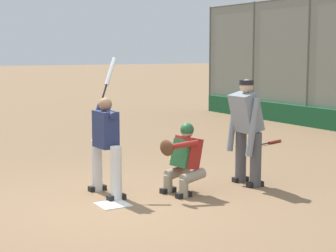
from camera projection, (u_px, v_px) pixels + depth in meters
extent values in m
plane|color=#846647|center=(113.00, 205.00, 7.99)|extent=(160.00, 160.00, 0.00)
cube|color=white|center=(113.00, 204.00, 7.99)|extent=(0.43, 0.43, 0.01)
cylinder|color=#515651|center=(308.00, 61.00, 16.31)|extent=(0.08, 0.08, 3.79)
cylinder|color=#515651|center=(253.00, 60.00, 18.48)|extent=(0.08, 0.08, 3.79)
cylinder|color=#515651|center=(210.00, 59.00, 20.65)|extent=(0.08, 0.08, 3.79)
cylinder|color=silver|center=(116.00, 173.00, 8.19)|extent=(0.17, 0.17, 0.80)
cube|color=black|center=(116.00, 197.00, 8.24)|extent=(0.12, 0.28, 0.08)
cylinder|color=silver|center=(97.00, 166.00, 8.76)|extent=(0.17, 0.17, 0.80)
cube|color=black|center=(97.00, 188.00, 8.80)|extent=(0.12, 0.28, 0.08)
cube|color=navy|center=(106.00, 129.00, 8.39)|extent=(0.44, 0.26, 0.55)
sphere|color=#936B4C|center=(105.00, 104.00, 8.34)|extent=(0.20, 0.20, 0.20)
cylinder|color=navy|center=(107.00, 110.00, 8.38)|extent=(0.57, 0.13, 0.21)
cylinder|color=navy|center=(99.00, 109.00, 8.60)|extent=(0.13, 0.16, 0.15)
sphere|color=black|center=(100.00, 105.00, 8.61)|extent=(0.04, 0.04, 0.04)
cylinder|color=black|center=(103.00, 95.00, 8.67)|extent=(0.15, 0.19, 0.31)
cylinder|color=#B7BCC1|center=(111.00, 71.00, 8.83)|extent=(0.24, 0.30, 0.45)
cylinder|color=gray|center=(184.00, 188.00, 8.37)|extent=(0.14, 0.14, 0.28)
cylinder|color=gray|center=(193.00, 176.00, 8.47)|extent=(0.22, 0.44, 0.22)
cube|color=black|center=(184.00, 195.00, 8.39)|extent=(0.14, 0.27, 0.08)
cylinder|color=gray|center=(168.00, 184.00, 8.66)|extent=(0.14, 0.14, 0.28)
cylinder|color=gray|center=(177.00, 172.00, 8.76)|extent=(0.22, 0.44, 0.22)
cube|color=black|center=(168.00, 190.00, 8.68)|extent=(0.14, 0.27, 0.08)
cube|color=maroon|center=(187.00, 152.00, 8.59)|extent=(0.45, 0.38, 0.51)
cube|color=#235B33|center=(180.00, 153.00, 8.51)|extent=(0.38, 0.18, 0.42)
sphere|color=tan|center=(187.00, 132.00, 8.55)|extent=(0.19, 0.19, 0.19)
sphere|color=#235B33|center=(187.00, 130.00, 8.55)|extent=(0.21, 0.21, 0.21)
cylinder|color=maroon|center=(182.00, 145.00, 8.32)|extent=(0.20, 0.50, 0.15)
ellipsoid|color=#56331E|center=(167.00, 148.00, 8.25)|extent=(0.31, 0.14, 0.24)
cylinder|color=tan|center=(177.00, 149.00, 8.78)|extent=(0.13, 0.29, 0.41)
cylinder|color=#4C4C51|center=(256.00, 160.00, 9.01)|extent=(0.18, 0.18, 0.88)
cube|color=black|center=(255.00, 184.00, 9.07)|extent=(0.12, 0.28, 0.08)
cylinder|color=#4C4C51|center=(241.00, 156.00, 9.36)|extent=(0.18, 0.18, 0.88)
cube|color=black|center=(240.00, 179.00, 9.42)|extent=(0.12, 0.28, 0.08)
cube|color=gray|center=(246.00, 112.00, 9.06)|extent=(0.49, 0.43, 0.67)
sphere|color=tan|center=(246.00, 86.00, 9.00)|extent=(0.22, 0.22, 0.22)
cylinder|color=black|center=(246.00, 82.00, 9.00)|extent=(0.23, 0.23, 0.08)
cylinder|color=gray|center=(253.00, 127.00, 8.82)|extent=(0.16, 0.25, 0.94)
cylinder|color=gray|center=(233.00, 123.00, 9.30)|extent=(0.15, 0.25, 0.94)
sphere|color=black|center=(260.00, 145.00, 12.95)|extent=(0.04, 0.04, 0.04)
cylinder|color=black|center=(265.00, 144.00, 13.08)|extent=(0.12, 0.34, 0.03)
cylinder|color=maroon|center=(275.00, 142.00, 13.37)|extent=(0.19, 0.48, 0.07)
ellipsoid|color=brown|center=(249.00, 147.00, 12.47)|extent=(0.30, 0.19, 0.11)
ellipsoid|color=brown|center=(243.00, 147.00, 12.50)|extent=(0.11, 0.09, 0.09)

